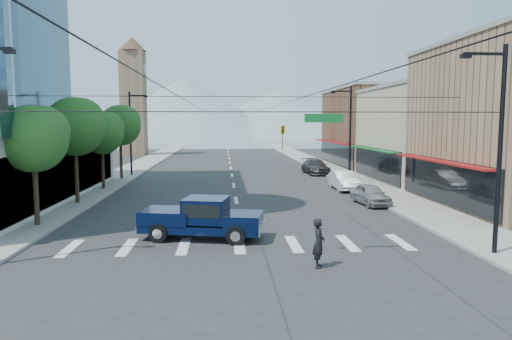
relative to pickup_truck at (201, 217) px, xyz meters
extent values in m
plane|color=#28282B|center=(2.04, -2.91, -1.07)|extent=(160.00, 160.00, 0.00)
cube|color=gray|center=(-9.96, 37.09, -1.00)|extent=(4.00, 120.00, 0.15)
cube|color=gray|center=(14.04, 37.09, -1.00)|extent=(4.00, 120.00, 0.15)
cube|color=tan|center=(22.04, 21.09, 3.43)|extent=(12.00, 14.00, 9.00)
cube|color=brown|center=(22.04, 37.09, 3.93)|extent=(12.00, 18.00, 10.00)
cube|color=#8C6B4C|center=(-14.46, 59.09, 7.93)|extent=(4.00, 4.00, 18.00)
cone|color=brown|center=(-14.46, 59.09, 18.13)|extent=(4.80, 4.80, 2.40)
cone|color=gray|center=(-12.96, 147.09, 9.93)|extent=(80.00, 80.00, 22.00)
cone|color=gray|center=(22.04, 157.09, 7.93)|extent=(90.00, 90.00, 18.00)
cylinder|color=black|center=(-9.16, 3.09, 1.20)|extent=(0.28, 0.28, 4.55)
sphere|color=#21531B|center=(-9.16, 3.09, 3.80)|extent=(3.64, 3.64, 3.64)
sphere|color=#21531B|center=(-8.76, 3.39, 4.20)|extent=(2.86, 2.86, 2.86)
cylinder|color=black|center=(-9.16, 10.09, 1.48)|extent=(0.28, 0.28, 5.11)
sphere|color=#21531B|center=(-9.16, 10.09, 4.40)|extent=(4.09, 4.09, 4.09)
sphere|color=#21531B|center=(-8.76, 10.39, 4.80)|extent=(3.21, 3.21, 3.21)
cylinder|color=black|center=(-9.16, 17.09, 1.20)|extent=(0.28, 0.28, 4.55)
sphere|color=#21531B|center=(-9.16, 17.09, 3.80)|extent=(3.64, 3.64, 3.64)
sphere|color=#21531B|center=(-8.76, 17.39, 4.20)|extent=(2.86, 2.86, 2.86)
cylinder|color=black|center=(-9.16, 24.09, 1.48)|extent=(0.28, 0.28, 5.11)
sphere|color=#21531B|center=(-9.16, 24.09, 4.40)|extent=(4.09, 4.09, 4.09)
sphere|color=#21531B|center=(-8.76, 24.39, 4.80)|extent=(3.21, 3.21, 3.21)
cylinder|color=black|center=(12.84, -3.91, 3.43)|extent=(0.20, 0.20, 9.00)
cylinder|color=black|center=(2.04, -3.91, 5.13)|extent=(21.60, 0.04, 0.04)
imported|color=gold|center=(3.54, -3.91, 4.08)|extent=(0.16, 0.20, 1.00)
cube|color=#0C6626|center=(5.24, -3.91, 4.88)|extent=(1.60, 0.06, 0.35)
cylinder|color=black|center=(-8.76, 27.09, 3.43)|extent=(0.20, 0.20, 9.00)
cube|color=black|center=(-7.86, 27.09, 7.53)|extent=(1.80, 0.12, 0.12)
cube|color=black|center=(-7.06, 27.09, 7.43)|extent=(0.40, 0.25, 0.18)
cylinder|color=black|center=(12.84, 19.09, 3.43)|extent=(0.20, 0.20, 9.00)
cube|color=black|center=(11.94, 19.09, 7.53)|extent=(1.80, 0.12, 0.12)
cube|color=black|center=(11.14, 19.09, 7.43)|extent=(0.40, 0.25, 0.18)
cube|color=#071133|center=(0.02, 0.00, -0.48)|extent=(6.28, 3.33, 0.38)
cube|color=#071133|center=(2.09, -0.43, -0.04)|extent=(2.12, 2.37, 0.60)
cube|color=#071133|center=(0.24, -0.05, 0.39)|extent=(2.42, 2.38, 1.19)
cube|color=black|center=(0.24, -0.05, 0.50)|extent=(2.22, 2.37, 0.65)
cube|color=#071133|center=(-1.68, 0.35, 0.01)|extent=(2.88, 2.63, 0.70)
cube|color=silver|center=(2.94, -0.61, -0.48)|extent=(0.54, 2.04, 0.38)
cube|color=silver|center=(-2.90, 0.60, -0.48)|extent=(0.54, 2.04, 0.33)
cylinder|color=black|center=(1.67, -1.40, -0.62)|extent=(0.96, 0.50, 0.91)
cylinder|color=black|center=(2.09, 0.62, -0.62)|extent=(0.96, 0.50, 0.91)
cylinder|color=black|center=(-2.04, -0.63, -0.62)|extent=(0.96, 0.50, 0.91)
cylinder|color=black|center=(-1.63, 1.39, -0.62)|extent=(0.96, 0.50, 0.91)
imported|color=black|center=(4.88, -4.91, -0.08)|extent=(0.61, 0.81, 1.99)
imported|color=#9A999E|center=(11.44, 8.64, -0.35)|extent=(2.13, 4.40, 1.45)
imported|color=white|center=(11.44, 15.82, -0.27)|extent=(1.70, 4.87, 1.60)
imported|color=#303133|center=(11.44, 27.93, -0.25)|extent=(2.61, 5.78, 1.64)
camera|label=1|loc=(1.12, -22.43, 4.71)|focal=32.00mm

